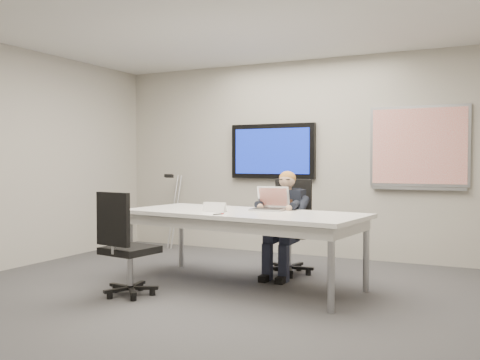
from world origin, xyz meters
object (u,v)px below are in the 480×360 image
at_px(office_chair_far, 290,244).
at_px(seated_person, 283,235).
at_px(office_chair_near, 127,264).
at_px(conference_table, 243,220).
at_px(laptop, 270,204).

bearing_deg(office_chair_far, seated_person, -95.83).
height_order(office_chair_near, seated_person, seated_person).
height_order(conference_table, laptop, laptop).
relative_size(conference_table, laptop, 6.96).
bearing_deg(laptop, office_chair_far, 80.83).
height_order(office_chair_far, laptop, office_chair_far).
bearing_deg(office_chair_far, laptop, -100.67).
distance_m(conference_table, laptop, 0.39).
height_order(conference_table, seated_person, seated_person).
xyz_separation_m(office_chair_far, seated_person, (0.01, -0.25, 0.15)).
bearing_deg(seated_person, conference_table, -114.27).
bearing_deg(office_chair_far, office_chair_near, -128.51).
relative_size(conference_table, seated_person, 2.20).
distance_m(conference_table, office_chair_far, 0.93).
bearing_deg(office_chair_near, seated_person, -116.65).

